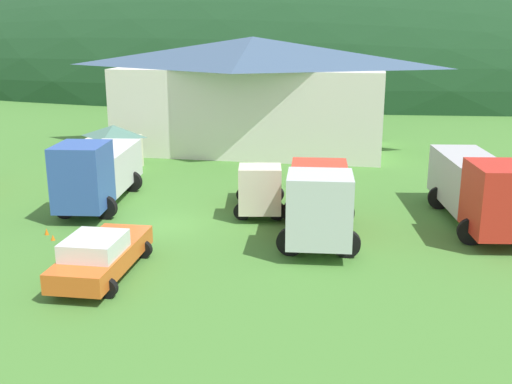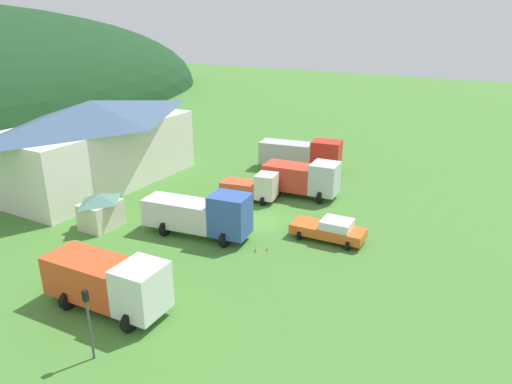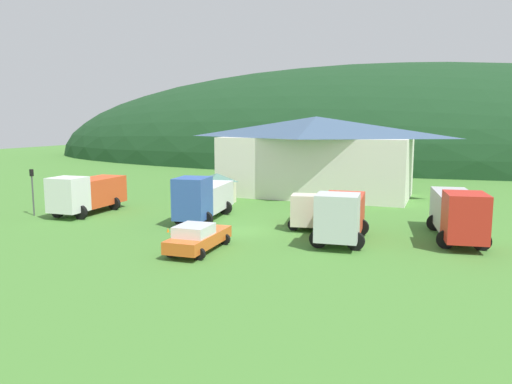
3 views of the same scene
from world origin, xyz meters
The scene contains 12 objects.
ground_plane centered at (0.00, 0.00, 0.00)m, with size 200.00×200.00×0.00m, color #477F33.
depot_building centered at (0.46, 18.00, 4.11)m, with size 19.79×9.74×7.98m.
play_shed_cream centered at (-6.79, 10.06, 1.43)m, with size 3.13×2.37×2.77m.
heavy_rig_white centered at (-14.40, 1.37, 1.75)m, with size 3.48×7.35×3.23m.
box_truck_blue centered at (-4.29, 2.38, 1.77)m, with size 3.65×8.31×3.52m.
light_truck_cream centered at (3.81, 2.76, 1.22)m, with size 2.91×5.13×2.53m.
tow_truck_silver centered at (6.92, -0.62, 1.76)m, with size 3.63×6.84×3.30m.
crane_truck_red centered at (13.74, 2.51, 1.80)m, with size 3.85×8.64×3.37m.
service_pickup_orange centered at (-0.33, -5.97, 0.83)m, with size 2.57×5.39×1.66m.
traffic_light_west centered at (-17.83, -0.88, 2.32)m, with size 0.20×0.32×3.73m.
traffic_cone_near_pickup centered at (-4.61, -2.25, 0.00)m, with size 0.36×0.36×0.59m, color orange.
traffic_cone_mid_row centered at (-4.00, -2.82, 0.00)m, with size 0.36×0.36×0.48m, color orange.
Camera 2 is at (-30.23, -16.78, 15.42)m, focal length 33.64 mm.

